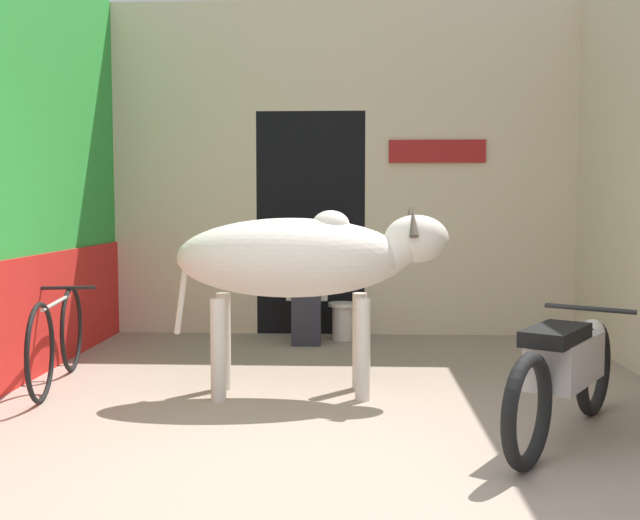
# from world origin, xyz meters

# --- Properties ---
(ground_plane) EXTENTS (30.00, 30.00, 0.00)m
(ground_plane) POSITION_xyz_m (0.00, 0.00, 0.00)
(ground_plane) COLOR gray
(wall_left_shopfront) EXTENTS (0.25, 4.20, 3.56)m
(wall_left_shopfront) POSITION_xyz_m (-2.56, 2.09, 1.72)
(wall_left_shopfront) COLOR green
(wall_left_shopfront) RESTS_ON ground_plane
(wall_back_with_doorway) EXTENTS (4.95, 0.93, 3.56)m
(wall_back_with_doorway) POSITION_xyz_m (-0.13, 4.46, 1.55)
(wall_back_with_doorway) COLOR beige
(wall_back_with_doorway) RESTS_ON ground_plane
(cow) EXTENTS (2.03, 0.71, 1.41)m
(cow) POSITION_xyz_m (-0.24, 1.63, 1.00)
(cow) COLOR beige
(cow) RESTS_ON ground_plane
(motorcycle_near) EXTENTS (1.09, 1.64, 0.75)m
(motorcycle_near) POSITION_xyz_m (1.39, 0.64, 0.43)
(motorcycle_near) COLOR black
(motorcycle_near) RESTS_ON ground_plane
(bicycle) EXTENTS (0.44, 1.71, 0.74)m
(bicycle) POSITION_xyz_m (-2.18, 1.82, 0.37)
(bicycle) COLOR black
(bicycle) RESTS_ON ground_plane
(shopkeeper_seated) EXTENTS (0.41, 0.34, 1.22)m
(shopkeeper_seated) POSITION_xyz_m (-0.35, 3.66, 0.63)
(shopkeeper_seated) COLOR #282833
(shopkeeper_seated) RESTS_ON ground_plane
(plastic_stool) EXTENTS (0.30, 0.30, 0.39)m
(plastic_stool) POSITION_xyz_m (0.01, 3.85, 0.21)
(plastic_stool) COLOR beige
(plastic_stool) RESTS_ON ground_plane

